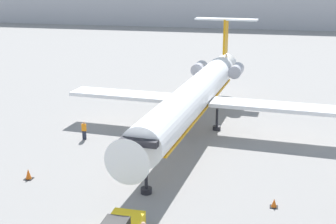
# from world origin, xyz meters

# --- Properties ---
(terminal_building) EXTENTS (180.00, 16.80, 13.06)m
(terminal_building) POSITION_xyz_m (0.00, 120.00, 6.56)
(terminal_building) COLOR #B2B2B7
(terminal_building) RESTS_ON ground
(airplane_main) EXTENTS (26.12, 34.15, 9.55)m
(airplane_main) POSITION_xyz_m (1.20, 21.29, 3.69)
(airplane_main) COLOR white
(airplane_main) RESTS_ON ground
(worker_by_wing) EXTENTS (0.40, 0.24, 1.75)m
(worker_by_wing) POSITION_xyz_m (-8.38, 16.85, 0.92)
(worker_by_wing) COLOR #232838
(worker_by_wing) RESTS_ON ground
(traffic_cone_left) EXTENTS (0.60, 0.60, 0.82)m
(traffic_cone_left) POSITION_xyz_m (-9.00, 7.69, 0.39)
(traffic_cone_left) COLOR black
(traffic_cone_left) RESTS_ON ground
(traffic_cone_right) EXTENTS (0.52, 0.52, 0.60)m
(traffic_cone_right) POSITION_xyz_m (9.00, 7.35, 0.29)
(traffic_cone_right) COLOR black
(traffic_cone_right) RESTS_ON ground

